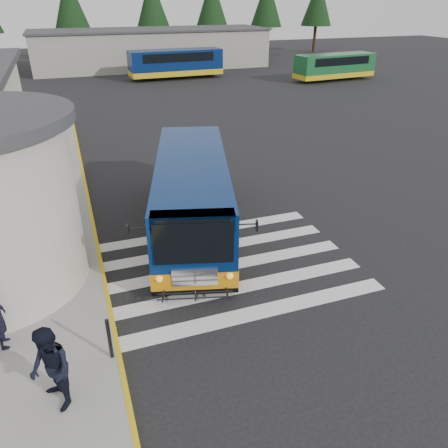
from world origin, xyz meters
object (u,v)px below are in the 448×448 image
object	(u,v)px
pedestrian_b	(51,370)
far_bus_a	(176,62)
far_bus_b	(335,66)
bollard	(109,339)
transit_bus	(192,198)

from	to	relation	value
pedestrian_b	far_bus_a	bearing A→B (deg)	140.92
far_bus_b	bollard	bearing A→B (deg)	135.10
transit_bus	far_bus_b	xyz separation A→B (m)	(21.85, 25.49, 0.15)
pedestrian_b	bollard	distance (m)	1.56
bollard	far_bus_b	bearing A→B (deg)	50.73
transit_bus	pedestrian_b	size ratio (longest dim) A/B	5.02
pedestrian_b	bollard	xyz separation A→B (m)	(1.17, 0.96, -0.40)
far_bus_a	far_bus_b	size ratio (longest dim) A/B	1.11
transit_bus	far_bus_a	bearing A→B (deg)	92.34
far_bus_a	far_bus_b	world-z (taller)	far_bus_a
transit_bus	pedestrian_b	world-z (taller)	transit_bus
transit_bus	far_bus_a	world-z (taller)	far_bus_a
far_bus_a	far_bus_b	xyz separation A→B (m)	(14.48, -6.25, -0.17)
transit_bus	bollard	bearing A→B (deg)	-107.03
pedestrian_b	far_bus_b	bearing A→B (deg)	118.75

